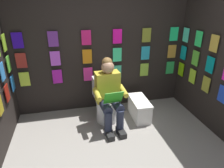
% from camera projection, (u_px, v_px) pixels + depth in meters
% --- Properties ---
extents(display_wall_back, '(3.33, 0.14, 2.32)m').
position_uv_depth(display_wall_back, '(102.00, 50.00, 3.76)').
color(display_wall_back, black).
rests_on(display_wall_back, ground).
extents(display_wall_left, '(0.14, 1.93, 2.32)m').
position_uv_depth(display_wall_left, '(215.00, 59.00, 3.20)').
color(display_wall_left, black).
rests_on(display_wall_left, ground).
extents(toilet, '(0.42, 0.57, 0.77)m').
position_uv_depth(toilet, '(106.00, 102.00, 3.61)').
color(toilet, white).
rests_on(toilet, ground).
extents(person_reading, '(0.55, 0.70, 1.19)m').
position_uv_depth(person_reading, '(109.00, 94.00, 3.30)').
color(person_reading, gold).
rests_on(person_reading, ground).
extents(comic_longbox_near, '(0.30, 0.62, 0.36)m').
position_uv_depth(comic_longbox_near, '(139.00, 108.00, 3.70)').
color(comic_longbox_near, white).
rests_on(comic_longbox_near, ground).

